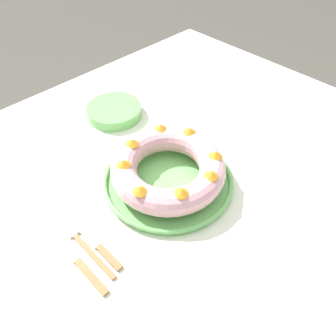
% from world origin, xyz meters
% --- Properties ---
extents(ground_plane, '(8.00, 8.00, 0.00)m').
position_xyz_m(ground_plane, '(0.00, 0.00, 0.00)').
color(ground_plane, '#4C4742').
extents(dining_table, '(1.58, 1.25, 0.77)m').
position_xyz_m(dining_table, '(0.00, 0.00, 0.70)').
color(dining_table, silver).
rests_on(dining_table, ground_plane).
extents(serving_dish, '(0.35, 0.35, 0.02)m').
position_xyz_m(serving_dish, '(0.02, -0.01, 0.78)').
color(serving_dish, '#6BB760').
rests_on(serving_dish, dining_table).
extents(bundt_cake, '(0.30, 0.30, 0.08)m').
position_xyz_m(bundt_cake, '(0.02, -0.01, 0.83)').
color(bundt_cake, '#E09EAD').
rests_on(bundt_cake, serving_dish).
extents(fork, '(0.02, 0.21, 0.01)m').
position_xyz_m(fork, '(-0.26, -0.01, 0.77)').
color(fork, '#936038').
rests_on(fork, dining_table).
extents(serving_knife, '(0.02, 0.23, 0.01)m').
position_xyz_m(serving_knife, '(-0.29, -0.04, 0.77)').
color(serving_knife, '#936038').
rests_on(serving_knife, dining_table).
extents(cake_knife, '(0.02, 0.18, 0.01)m').
position_xyz_m(cake_knife, '(-0.23, -0.04, 0.77)').
color(cake_knife, '#936038').
rests_on(cake_knife, dining_table).
extents(side_bowl, '(0.18, 0.18, 0.03)m').
position_xyz_m(side_bowl, '(0.10, 0.33, 0.79)').
color(side_bowl, '#6BB760').
rests_on(side_bowl, dining_table).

